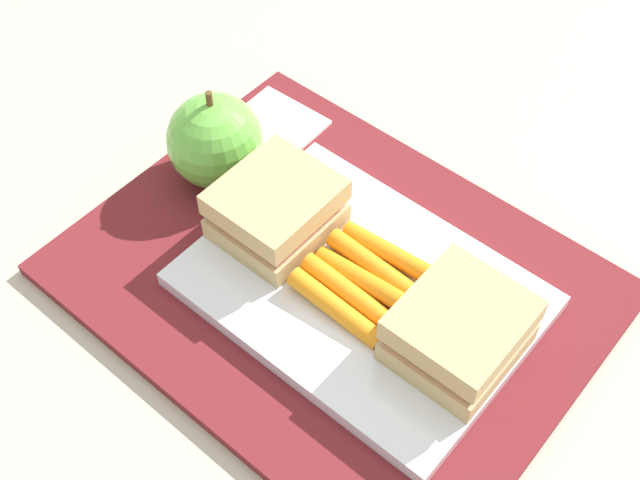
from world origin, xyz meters
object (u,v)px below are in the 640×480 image
object	(u,v)px
sandwich_half_right	(276,209)
apple	(215,141)
food_tray	(361,290)
sandwich_half_left	(460,331)
paper_napkin	(273,127)
carrot_sticks_bundle	(362,280)

from	to	relation	value
sandwich_half_right	apple	xyz separation A→B (m)	(0.08, -0.02, 0.00)
food_tray	sandwich_half_right	size ratio (longest dim) A/B	2.88
food_tray	sandwich_half_left	world-z (taller)	sandwich_half_left
sandwich_half_left	apple	distance (m)	0.24
food_tray	sandwich_half_left	distance (m)	0.08
food_tray	paper_napkin	size ratio (longest dim) A/B	3.29
apple	paper_napkin	world-z (taller)	apple
carrot_sticks_bundle	paper_napkin	world-z (taller)	carrot_sticks_bundle
carrot_sticks_bundle	apple	distance (m)	0.16
food_tray	apple	size ratio (longest dim) A/B	2.72
paper_napkin	sandwich_half_left	bearing A→B (deg)	160.57
food_tray	sandwich_half_right	distance (m)	0.08
food_tray	paper_napkin	xyz separation A→B (m)	(0.16, -0.08, -0.00)
apple	food_tray	bearing A→B (deg)	173.21
food_tray	sandwich_half_left	xyz separation A→B (m)	(-0.08, 0.00, 0.03)
carrot_sticks_bundle	paper_napkin	bearing A→B (deg)	-27.68
paper_napkin	sandwich_half_right	bearing A→B (deg)	134.33
apple	sandwich_half_left	bearing A→B (deg)	175.45
sandwich_half_right	carrot_sticks_bundle	distance (m)	0.08
carrot_sticks_bundle	sandwich_half_left	bearing A→B (deg)	179.96
carrot_sticks_bundle	paper_napkin	xyz separation A→B (m)	(0.16, -0.08, -0.02)
sandwich_half_left	paper_napkin	xyz separation A→B (m)	(0.24, -0.08, -0.03)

